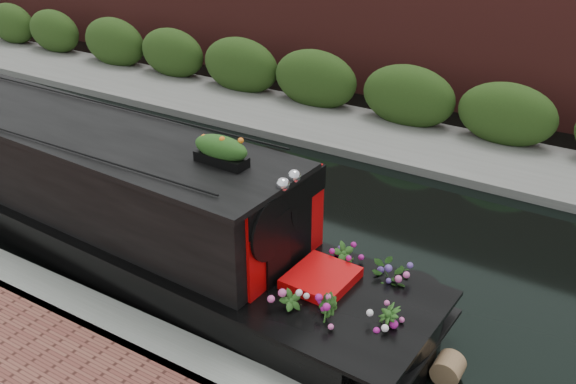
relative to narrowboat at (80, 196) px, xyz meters
The scene contains 7 objects.
ground 3.13m from the narrowboat, 38.09° to the left, with size 80.00×80.00×0.00m, color black.
near_bank_coping 2.88m from the narrowboat, 30.89° to the right, with size 40.00×0.60×0.50m, color gray.
far_bank_path 6.57m from the narrowboat, 68.53° to the left, with size 40.00×2.40×0.34m, color slate.
far_hedge 7.41m from the narrowboat, 71.09° to the left, with size 40.00×1.10×2.80m, color #274216.
far_brick_wall 9.41m from the narrowboat, 75.25° to the left, with size 40.00×1.00×8.00m, color #5C231F.
narrowboat is the anchor object (origin of this frame).
rope_fender 5.89m from the narrowboat, ahead, with size 0.33×0.33×0.31m, color olive.
Camera 1 is at (4.83, -7.52, 5.29)m, focal length 40.00 mm.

